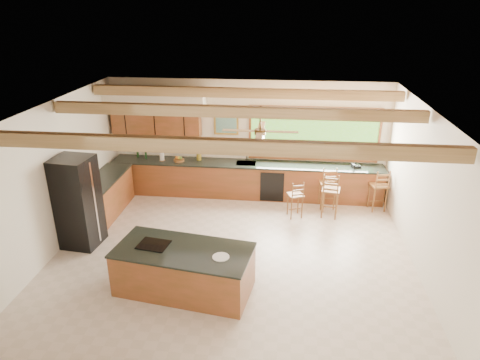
# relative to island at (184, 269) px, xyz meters

# --- Properties ---
(ground) EXTENTS (7.20, 7.20, 0.00)m
(ground) POSITION_rel_island_xyz_m (0.69, 1.21, -0.42)
(ground) COLOR beige
(ground) RESTS_ON ground
(room_shell) EXTENTS (7.27, 6.54, 3.02)m
(room_shell) POSITION_rel_island_xyz_m (0.53, 1.86, 1.80)
(room_shell) COLOR beige
(room_shell) RESTS_ON ground
(counter_run) EXTENTS (7.12, 3.10, 1.23)m
(counter_run) POSITION_rel_island_xyz_m (-0.12, 3.73, 0.05)
(counter_run) COLOR brown
(counter_run) RESTS_ON ground
(island) EXTENTS (2.52, 1.46, 0.85)m
(island) POSITION_rel_island_xyz_m (0.00, 0.00, 0.00)
(island) COLOR brown
(island) RESTS_ON ground
(refrigerator) EXTENTS (0.83, 0.81, 1.94)m
(refrigerator) POSITION_rel_island_xyz_m (-2.52, 1.32, 0.55)
(refrigerator) COLOR black
(refrigerator) RESTS_ON ground
(bar_stool_a) EXTENTS (0.43, 0.43, 0.94)m
(bar_stool_a) POSITION_rel_island_xyz_m (1.97, 3.01, 0.14)
(bar_stool_a) COLOR brown
(bar_stool_a) RESTS_ON ground
(bar_stool_b) EXTENTS (0.44, 0.44, 1.11)m
(bar_stool_b) POSITION_rel_island_xyz_m (2.76, 3.60, 0.24)
(bar_stool_b) COLOR brown
(bar_stool_b) RESTS_ON ground
(bar_stool_c) EXTENTS (0.47, 0.47, 1.14)m
(bar_stool_c) POSITION_rel_island_xyz_m (2.80, 3.11, 0.26)
(bar_stool_c) COLOR brown
(bar_stool_c) RESTS_ON ground
(bar_stool_d) EXTENTS (0.47, 0.47, 1.09)m
(bar_stool_d) POSITION_rel_island_xyz_m (3.99, 3.60, 0.23)
(bar_stool_d) COLOR brown
(bar_stool_d) RESTS_ON ground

